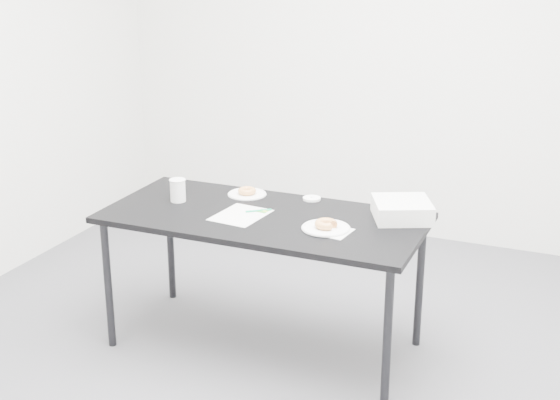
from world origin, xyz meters
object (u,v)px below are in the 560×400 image
at_px(donut_far, 247,191).
at_px(bakery_box, 402,210).
at_px(scorecard, 241,215).
at_px(plate_far, 247,194).
at_px(table, 264,225).
at_px(donut_near, 326,224).
at_px(pen, 259,211).
at_px(coffee_cup, 178,190).
at_px(plate_near, 326,228).

distance_m(donut_far, bakery_box, 0.84).
xyz_separation_m(scorecard, plate_far, (-0.11, 0.30, 0.00)).
distance_m(table, plate_far, 0.33).
distance_m(scorecard, plate_far, 0.32).
xyz_separation_m(donut_near, donut_far, (-0.56, 0.32, -0.01)).
distance_m(pen, coffee_cup, 0.45).
bearing_deg(bakery_box, pen, 170.68).
bearing_deg(donut_far, donut_near, -29.73).
relative_size(table, scorecard, 5.59).
xyz_separation_m(table, pen, (-0.04, 0.03, 0.06)).
height_order(plate_near, plate_far, plate_near).
xyz_separation_m(table, plate_far, (-0.21, 0.25, 0.06)).
relative_size(pen, bakery_box, 0.49).
bearing_deg(donut_far, pen, -52.80).
bearing_deg(donut_near, scorecard, 177.76).
xyz_separation_m(scorecard, plate_near, (0.45, -0.02, 0.00)).
distance_m(plate_near, coffee_cup, 0.85).
height_order(plate_near, coffee_cup, coffee_cup).
xyz_separation_m(plate_near, bakery_box, (0.29, 0.28, 0.04)).
relative_size(table, pen, 12.04).
bearing_deg(table, scorecard, -155.86).
distance_m(table, pen, 0.08).
xyz_separation_m(coffee_cup, bakery_box, (1.13, 0.20, -0.01)).
bearing_deg(scorecard, plate_near, 3.69).
relative_size(pen, coffee_cup, 1.10).
distance_m(donut_far, coffee_cup, 0.37).
relative_size(donut_near, plate_far, 0.52).
xyz_separation_m(plate_near, donut_near, (0.00, 0.00, 0.02)).
bearing_deg(table, plate_near, -10.73).
distance_m(plate_near, bakery_box, 0.41).
relative_size(pen, donut_far, 1.36).
height_order(table, plate_near, plate_near).
distance_m(pen, plate_near, 0.40).
bearing_deg(donut_far, bakery_box, -2.27).
xyz_separation_m(table, donut_far, (-0.21, 0.25, 0.08)).
bearing_deg(plate_near, coffee_cup, 174.24).
distance_m(table, plate_near, 0.36).
bearing_deg(bakery_box, plate_near, -159.96).
bearing_deg(coffee_cup, pen, 1.69).
bearing_deg(plate_far, pen, -52.80).
relative_size(plate_far, bakery_box, 0.76).
xyz_separation_m(scorecard, pen, (0.06, 0.08, 0.01)).
height_order(plate_far, coffee_cup, coffee_cup).
xyz_separation_m(scorecard, bakery_box, (0.74, 0.27, 0.04)).
distance_m(pen, donut_far, 0.28).
height_order(pen, bakery_box, bakery_box).
bearing_deg(plate_far, donut_far, 90.00).
bearing_deg(pen, plate_far, 90.13).
height_order(scorecard, bakery_box, bakery_box).
relative_size(donut_far, bakery_box, 0.36).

